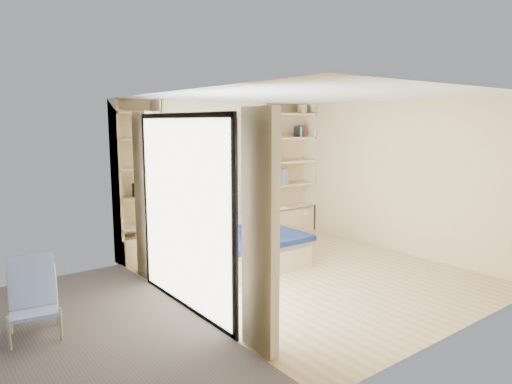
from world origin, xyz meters
TOP-DOWN VIEW (x-y plane):
  - ground at (0.00, 0.00)m, footprint 4.50×4.50m
  - room_shell at (-0.39, 1.52)m, footprint 4.50×4.50m
  - bed at (-0.45, 1.17)m, footprint 1.58×2.05m
  - photo_gallery at (-0.45, 2.22)m, footprint 1.48×0.02m
  - reading_lamps at (-0.30, 2.00)m, footprint 1.92×0.12m
  - shelf_decor at (1.17, 2.07)m, footprint 3.57×0.23m
  - deck at (-3.60, 0.00)m, footprint 3.20×4.00m
  - deck_chair at (-3.52, 0.37)m, footprint 0.61×0.86m

SIDE VIEW (x-z plane):
  - ground at x=0.00m, z-range 0.00..0.00m
  - deck at x=-3.60m, z-range -0.03..0.03m
  - bed at x=-0.45m, z-range -0.27..0.80m
  - deck_chair at x=-3.52m, z-range -0.02..0.77m
  - room_shell at x=-0.39m, z-range -1.17..3.33m
  - reading_lamps at x=-0.30m, z-range 1.03..1.17m
  - photo_gallery at x=-0.45m, z-range 1.19..2.01m
  - shelf_decor at x=1.17m, z-range 0.69..2.72m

